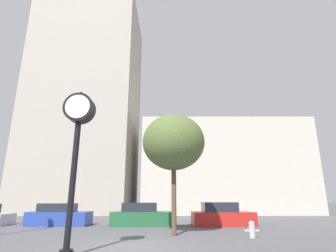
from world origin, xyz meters
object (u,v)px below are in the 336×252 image
object	(u,v)px
car_blue	(58,216)
car_green	(141,216)
bare_tree	(173,142)
car_red	(221,216)
fire_hydrant_far	(251,229)
street_clock	(76,133)

from	to	relation	value
car_blue	car_green	bearing A→B (deg)	0.04
car_green	bare_tree	bearing A→B (deg)	-70.11
car_red	car_green	bearing A→B (deg)	177.39
car_red	bare_tree	distance (m)	6.88
fire_hydrant_far	bare_tree	xyz separation A→B (m)	(-3.48, 0.76, 4.15)
car_green	bare_tree	distance (m)	6.46
car_blue	car_red	distance (m)	10.68
car_red	bare_tree	xyz separation A→B (m)	(-3.22, -4.67, 3.89)
street_clock	bare_tree	bearing A→B (deg)	54.55
street_clock	bare_tree	xyz separation A→B (m)	(3.37, 4.73, 0.69)
fire_hydrant_far	street_clock	bearing A→B (deg)	-149.92
street_clock	fire_hydrant_far	size ratio (longest dim) A/B	7.41
street_clock	car_blue	bearing A→B (deg)	113.16
car_red	bare_tree	size ratio (longest dim) A/B	0.67
car_red	street_clock	bearing A→B (deg)	-126.84
car_red	bare_tree	world-z (taller)	bare_tree
fire_hydrant_far	bare_tree	world-z (taller)	bare_tree
fire_hydrant_far	car_red	bearing A→B (deg)	92.80
car_green	fire_hydrant_far	bearing A→B (deg)	-48.06
car_blue	bare_tree	bearing A→B (deg)	-31.89
car_green	car_red	xyz separation A→B (m)	(5.22, -0.07, 0.01)
car_blue	car_green	world-z (taller)	car_green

